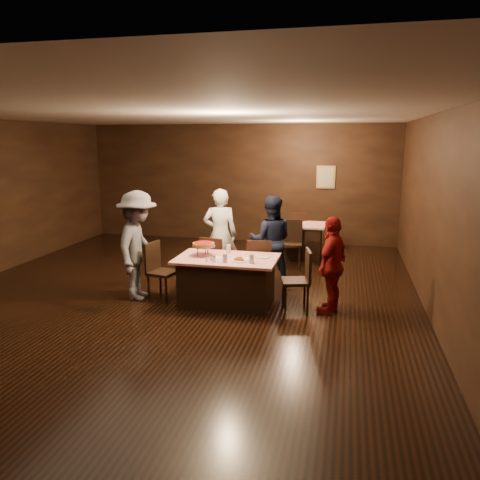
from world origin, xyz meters
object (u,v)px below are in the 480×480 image
Objects in this scene: main_table at (227,281)px; back_table at (295,240)px; diner_red_shirt at (332,265)px; glass_back at (228,249)px; chair_far_left at (216,262)px; diner_white_jacket at (220,234)px; glass_front_left at (225,258)px; chair_far_right at (260,265)px; pizza_stand at (204,245)px; plate_empty at (263,257)px; glass_front_right at (251,259)px; chair_end_right at (296,280)px; diner_navy_hoodie at (271,241)px; chair_back_far at (298,232)px; chair_back_near at (292,243)px; chair_end_left at (163,271)px; diner_grey_knit at (138,246)px.

main_table is 1.23× the size of back_table.
diner_red_shirt reaches higher than glass_back.
chair_far_left is 0.69m from diner_white_jacket.
chair_far_left reaches higher than glass_front_left.
chair_far_right is 0.55× the size of diner_white_jacket.
main_table is 1.07× the size of diner_red_shirt.
pizza_stand is at bearing 99.66° from chair_far_left.
glass_front_right reaches higher than plate_empty.
back_table is 2.60m from chair_far_right.
diner_navy_hoodie is at bearing -166.75° from chair_end_right.
chair_far_left is 1.00× the size of chair_end_right.
glass_front_right and glass_back have the same top height.
pizza_stand is 1.52× the size of plate_empty.
glass_front_right is (0.92, -1.57, -0.02)m from diner_white_jacket.
chair_back_far is 2.90m from diner_white_jacket.
glass_back is at bearing 99.46° from main_table.
chair_back_near reaches higher than main_table.
chair_end_right reaches higher than main_table.
pizza_stand reaches higher than chair_far_left.
chair_far_right is 1.90m from chair_back_near.
diner_red_shirt is at bearing 11.11° from glass_front_right.
chair_end_right is at bearing 126.77° from diner_white_jacket.
plate_empty is (1.65, 0.15, 0.30)m from chair_end_left.
main_table is at bearing 56.63° from chair_far_right.
diner_red_shirt is 10.68× the size of glass_front_left.
diner_red_shirt is at bearing 143.21° from chair_far_right.
back_table is 3.80m from chair_end_left.
diner_navy_hoodie is at bearing -95.93° from back_table.
chair_far_left is (-1.13, -2.57, 0.09)m from back_table.
chair_end_right is 6.79× the size of glass_back.
diner_red_shirt is at bearing -74.66° from back_table.
chair_end_left is at bearing -103.03° from chair_end_right.
diner_grey_knit is at bearing 171.12° from glass_front_left.
chair_back_near is 2.50m from plate_empty.
chair_far_left is 1.16m from plate_empty.
diner_navy_hoodie is 11.71× the size of glass_back.
pizza_stand is 0.97m from plate_empty.
glass_front_left is (-1.60, -0.29, 0.09)m from diner_red_shirt.
chair_back_near is (0.33, 1.87, 0.00)m from chair_far_right.
diner_navy_hoodie reaches higher than chair_far_right.
glass_front_left and glass_front_right have the same top height.
chair_end_right is at bearing -85.95° from chair_back_near.
diner_white_jacket is at bearing -120.99° from back_table.
chair_end_left is at bearing 170.84° from glass_front_right.
diner_grey_knit reaches higher than diner_red_shirt.
pizza_stand is at bearing 42.63° from diner_navy_hoodie.
chair_back_far is 0.55× the size of diner_white_jacket.
diner_navy_hoodie is (0.11, 0.44, 0.34)m from chair_far_right.
chair_far_right is at bearing 45.00° from glass_back.
glass_front_left is (0.45, -0.35, -0.11)m from pizza_stand.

